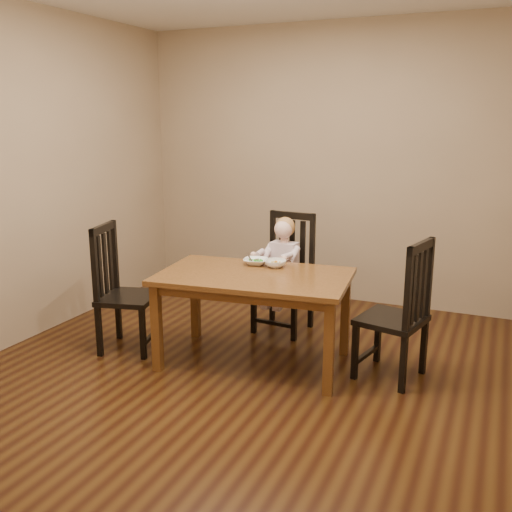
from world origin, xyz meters
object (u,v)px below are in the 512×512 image
at_px(bowl_veg, 275,264).
at_px(dining_table, 254,284).
at_px(chair_right, 399,313).
at_px(bowl_peas, 256,262).
at_px(chair_left, 122,290).
at_px(chair_child, 286,275).
at_px(toddler, 283,262).

bearing_deg(bowl_veg, dining_table, -104.63).
relative_size(dining_table, chair_right, 1.46).
bearing_deg(bowl_peas, chair_left, -156.01).
bearing_deg(chair_child, bowl_veg, 106.23).
xyz_separation_m(toddler, bowl_peas, (-0.05, -0.46, 0.10)).
distance_m(dining_table, bowl_peas, 0.30).
relative_size(chair_left, chair_right, 1.00).
xyz_separation_m(chair_child, toddler, (-0.00, -0.05, 0.13)).
bearing_deg(chair_child, bowl_peas, 87.76).
xyz_separation_m(dining_table, chair_right, (1.03, 0.16, -0.13)).
relative_size(chair_child, bowl_peas, 5.35).
distance_m(chair_child, bowl_veg, 0.58).
bearing_deg(toddler, chair_child, -90.00).
distance_m(chair_left, bowl_peas, 1.08).
height_order(chair_left, bowl_peas, chair_left).
xyz_separation_m(chair_left, chair_right, (2.10, 0.33, 0.00)).
relative_size(dining_table, chair_left, 1.46).
height_order(chair_child, toddler, chair_child).
bearing_deg(toddler, dining_table, 98.06).
height_order(chair_child, bowl_peas, chair_child).
bearing_deg(toddler, chair_left, 45.23).
bearing_deg(bowl_veg, chair_child, 102.02).
relative_size(toddler, bowl_veg, 3.00).
bearing_deg(chair_left, bowl_veg, 96.20).
xyz_separation_m(chair_right, bowl_veg, (-0.97, 0.09, 0.24)).
relative_size(dining_table, bowl_veg, 8.69).
xyz_separation_m(bowl_peas, bowl_veg, (0.17, -0.01, 0.00)).
distance_m(chair_right, bowl_peas, 1.16).
height_order(toddler, bowl_veg, toddler).
distance_m(dining_table, toddler, 0.72).
height_order(chair_right, bowl_veg, chair_right).
xyz_separation_m(chair_child, chair_right, (1.08, -0.61, -0.00)).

